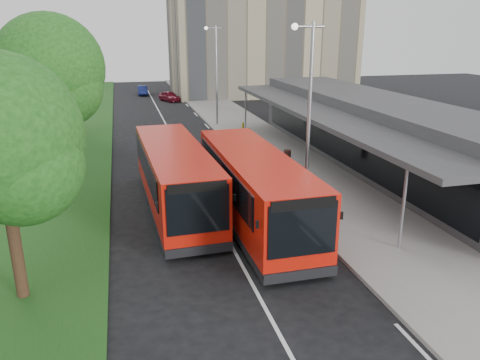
{
  "coord_description": "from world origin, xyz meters",
  "views": [
    {
      "loc": [
        -3.68,
        -16.76,
        7.83
      ],
      "look_at": [
        1.18,
        2.29,
        1.5
      ],
      "focal_mm": 35.0,
      "sensor_mm": 36.0,
      "label": 1
    }
  ],
  "objects_px": {
    "bus_second": "(175,178)",
    "car_far": "(143,90)",
    "lamp_post_near": "(308,106)",
    "car_near": "(170,96)",
    "lamp_post_far": "(215,69)",
    "bus_main": "(254,189)",
    "litter_bin": "(287,156)",
    "tree_far": "(73,75)",
    "tree_mid": "(51,75)",
    "bollard": "(243,129)"
  },
  "relations": [
    {
      "from": "lamp_post_near",
      "to": "bus_second",
      "type": "height_order",
      "value": "lamp_post_near"
    },
    {
      "from": "bus_main",
      "to": "lamp_post_near",
      "type": "bearing_deg",
      "value": 22.7
    },
    {
      "from": "lamp_post_far",
      "to": "bus_second",
      "type": "bearing_deg",
      "value": -106.87
    },
    {
      "from": "car_near",
      "to": "lamp_post_far",
      "type": "bearing_deg",
      "value": -103.6
    },
    {
      "from": "lamp_post_far",
      "to": "car_far",
      "type": "xyz_separation_m",
      "value": [
        -4.98,
        21.77,
        -4.16
      ]
    },
    {
      "from": "car_far",
      "to": "car_near",
      "type": "bearing_deg",
      "value": -65.98
    },
    {
      "from": "tree_mid",
      "to": "lamp_post_near",
      "type": "bearing_deg",
      "value": -32.36
    },
    {
      "from": "tree_mid",
      "to": "bus_main",
      "type": "xyz_separation_m",
      "value": [
        8.43,
        -8.21,
        -4.09
      ]
    },
    {
      "from": "lamp_post_far",
      "to": "lamp_post_near",
      "type": "bearing_deg",
      "value": -90.0
    },
    {
      "from": "bus_main",
      "to": "tree_far",
      "type": "bearing_deg",
      "value": 112.11
    },
    {
      "from": "tree_mid",
      "to": "bus_second",
      "type": "relative_size",
      "value": 0.83
    },
    {
      "from": "lamp_post_near",
      "to": "lamp_post_far",
      "type": "distance_m",
      "value": 20.0
    },
    {
      "from": "tree_mid",
      "to": "tree_far",
      "type": "bearing_deg",
      "value": 90.0
    },
    {
      "from": "bus_main",
      "to": "car_far",
      "type": "relative_size",
      "value": 3.12
    },
    {
      "from": "bollard",
      "to": "car_far",
      "type": "xyz_separation_m",
      "value": [
        -6.03,
        26.77,
        -0.09
      ]
    },
    {
      "from": "litter_bin",
      "to": "car_near",
      "type": "height_order",
      "value": "car_near"
    },
    {
      "from": "litter_bin",
      "to": "bollard",
      "type": "distance_m",
      "value": 8.01
    },
    {
      "from": "bus_main",
      "to": "bus_second",
      "type": "distance_m",
      "value": 3.84
    },
    {
      "from": "bus_main",
      "to": "car_near",
      "type": "bearing_deg",
      "value": 88.84
    },
    {
      "from": "bus_main",
      "to": "bus_second",
      "type": "height_order",
      "value": "bus_main"
    },
    {
      "from": "bollard",
      "to": "car_near",
      "type": "xyz_separation_m",
      "value": [
        -3.35,
        20.42,
        -0.07
      ]
    },
    {
      "from": "bus_main",
      "to": "car_near",
      "type": "relative_size",
      "value": 3.14
    },
    {
      "from": "bus_second",
      "to": "car_near",
      "type": "relative_size",
      "value": 3.09
    },
    {
      "from": "lamp_post_near",
      "to": "bus_main",
      "type": "distance_m",
      "value": 4.33
    },
    {
      "from": "tree_far",
      "to": "car_near",
      "type": "distance_m",
      "value": 19.04
    },
    {
      "from": "tree_far",
      "to": "lamp_post_far",
      "type": "height_order",
      "value": "lamp_post_far"
    },
    {
      "from": "lamp_post_near",
      "to": "bus_second",
      "type": "xyz_separation_m",
      "value": [
        -5.68,
        1.27,
        -3.21
      ]
    },
    {
      "from": "lamp_post_near",
      "to": "litter_bin",
      "type": "bearing_deg",
      "value": 76.11
    },
    {
      "from": "bus_second",
      "to": "bus_main",
      "type": "bearing_deg",
      "value": -41.26
    },
    {
      "from": "lamp_post_far",
      "to": "car_far",
      "type": "relative_size",
      "value": 2.35
    },
    {
      "from": "tree_mid",
      "to": "car_near",
      "type": "bearing_deg",
      "value": 72.72
    },
    {
      "from": "bus_second",
      "to": "car_near",
      "type": "distance_m",
      "value": 34.34
    },
    {
      "from": "bus_second",
      "to": "bollard",
      "type": "bearing_deg",
      "value": 61.74
    },
    {
      "from": "bus_main",
      "to": "car_near",
      "type": "height_order",
      "value": "bus_main"
    },
    {
      "from": "lamp_post_near",
      "to": "bus_second",
      "type": "bearing_deg",
      "value": 167.44
    },
    {
      "from": "tree_mid",
      "to": "car_near",
      "type": "height_order",
      "value": "tree_mid"
    },
    {
      "from": "lamp_post_near",
      "to": "bollard",
      "type": "xyz_separation_m",
      "value": [
        1.05,
        15.01,
        -4.07
      ]
    },
    {
      "from": "bus_main",
      "to": "car_far",
      "type": "bearing_deg",
      "value": 92.51
    },
    {
      "from": "lamp_post_near",
      "to": "car_near",
      "type": "bearing_deg",
      "value": 93.71
    },
    {
      "from": "lamp_post_near",
      "to": "litter_bin",
      "type": "distance_m",
      "value": 8.36
    },
    {
      "from": "tree_mid",
      "to": "bus_main",
      "type": "bearing_deg",
      "value": -44.25
    },
    {
      "from": "lamp_post_far",
      "to": "car_far",
      "type": "height_order",
      "value": "lamp_post_far"
    },
    {
      "from": "lamp_post_far",
      "to": "litter_bin",
      "type": "xyz_separation_m",
      "value": [
        1.74,
        -12.97,
        -4.18
      ]
    },
    {
      "from": "tree_mid",
      "to": "bollard",
      "type": "xyz_separation_m",
      "value": [
        12.18,
        7.96,
        -4.98
      ]
    },
    {
      "from": "tree_mid",
      "to": "bus_main",
      "type": "relative_size",
      "value": 0.82
    },
    {
      "from": "bus_main",
      "to": "litter_bin",
      "type": "distance_m",
      "value": 9.36
    },
    {
      "from": "bus_second",
      "to": "car_far",
      "type": "bearing_deg",
      "value": 86.84
    },
    {
      "from": "bus_second",
      "to": "litter_bin",
      "type": "distance_m",
      "value": 9.44
    },
    {
      "from": "lamp_post_near",
      "to": "litter_bin",
      "type": "relative_size",
      "value": 10.37
    },
    {
      "from": "car_far",
      "to": "lamp_post_near",
      "type": "bearing_deg",
      "value": -82.09
    }
  ]
}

